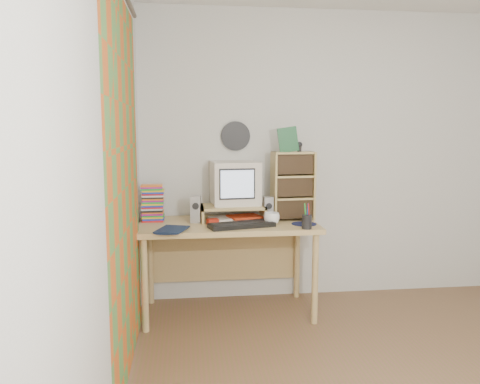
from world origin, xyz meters
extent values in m
plane|color=silver|center=(0.00, 1.75, 1.25)|extent=(3.50, 0.00, 3.50)
plane|color=silver|center=(-1.75, 0.00, 1.25)|extent=(0.00, 3.50, 3.50)
plane|color=#C0521B|center=(-1.71, 0.48, 1.15)|extent=(0.00, 2.20, 2.20)
cylinder|color=black|center=(-0.93, 1.73, 1.43)|extent=(0.25, 0.02, 0.25)
cube|color=tan|center=(-1.03, 1.38, 0.73)|extent=(1.40, 0.70, 0.04)
cube|color=tan|center=(-1.03, 1.71, 0.38)|extent=(1.33, 0.02, 0.41)
cylinder|color=tan|center=(-1.67, 1.09, 0.35)|extent=(0.05, 0.05, 0.71)
cylinder|color=tan|center=(-0.39, 1.09, 0.35)|extent=(0.05, 0.05, 0.71)
cylinder|color=tan|center=(-1.67, 1.67, 0.35)|extent=(0.05, 0.05, 0.71)
cylinder|color=tan|center=(-0.39, 1.67, 0.35)|extent=(0.05, 0.05, 0.71)
cube|color=tan|center=(-1.23, 1.48, 0.81)|extent=(0.02, 0.30, 0.12)
cube|color=tan|center=(-0.73, 1.48, 0.81)|extent=(0.02, 0.30, 0.12)
cube|color=tan|center=(-0.98, 1.48, 0.86)|extent=(0.52, 0.30, 0.02)
cube|color=silver|center=(-0.95, 1.53, 1.05)|extent=(0.41, 0.41, 0.35)
cube|color=#A1A1A6|center=(-1.29, 1.42, 0.86)|extent=(0.09, 0.09, 0.21)
cube|color=#A1A1A6|center=(-0.70, 1.42, 0.85)|extent=(0.08, 0.08, 0.20)
cube|color=black|center=(-0.94, 1.19, 0.77)|extent=(0.53, 0.28, 0.03)
cube|color=tan|center=(-0.49, 1.45, 1.03)|extent=(0.34, 0.20, 0.56)
imported|color=white|center=(-0.70, 1.25, 0.80)|extent=(0.15, 0.15, 0.10)
imported|color=#101F3E|center=(-1.56, 1.14, 0.77)|extent=(0.28, 0.24, 0.05)
cylinder|color=#101137|center=(-0.44, 1.25, 0.75)|extent=(0.24, 0.24, 0.00)
cube|color=#B42313|center=(-1.15, 1.32, 0.77)|extent=(0.10, 0.08, 0.04)
cube|color=#164E27|center=(-0.54, 1.43, 1.41)|extent=(0.16, 0.04, 0.20)
camera|label=1|loc=(-1.36, -2.26, 1.49)|focal=35.00mm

